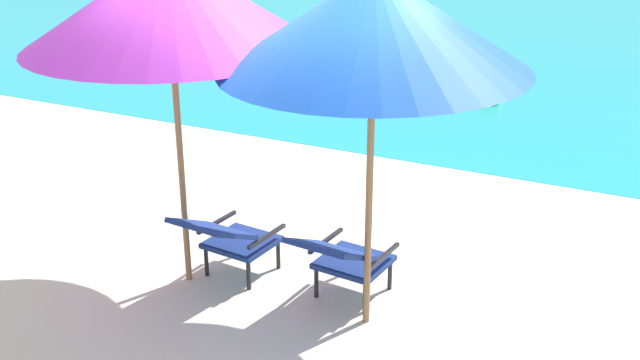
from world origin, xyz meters
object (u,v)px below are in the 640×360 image
object	(u,v)px
lounge_chair_left	(228,236)
lounge_chair_right	(343,257)
beach_umbrella_left	(169,0)
beach_umbrella_right	(374,21)
swim_buoy	(448,91)

from	to	relation	value
lounge_chair_left	lounge_chair_right	bearing A→B (deg)	5.44
beach_umbrella_left	beach_umbrella_right	distance (m)	1.58
lounge_chair_left	beach_umbrella_left	distance (m)	1.92
lounge_chair_right	beach_umbrella_left	xyz separation A→B (m)	(-1.31, -0.23, 1.88)
lounge_chair_right	beach_umbrella_left	distance (m)	2.30
swim_buoy	lounge_chair_left	world-z (taller)	lounge_chair_left
lounge_chair_right	beach_umbrella_left	bearing A→B (deg)	-170.10
swim_buoy	beach_umbrella_right	bearing A→B (deg)	-77.97
swim_buoy	beach_umbrella_left	size ratio (longest dim) A/B	0.61
beach_umbrella_left	beach_umbrella_right	world-z (taller)	beach_umbrella_left
swim_buoy	lounge_chair_right	size ratio (longest dim) A/B	1.74
lounge_chair_right	beach_umbrella_right	size ratio (longest dim) A/B	0.32
swim_buoy	lounge_chair_left	bearing A→B (deg)	-89.08
beach_umbrella_left	swim_buoy	bearing A→B (deg)	88.03
lounge_chair_left	beach_umbrella_right	xyz separation A→B (m)	(1.26, -0.07, 1.85)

